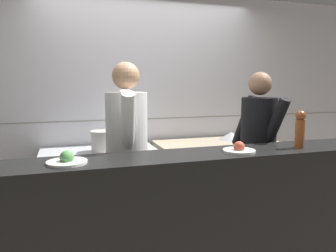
{
  "coord_description": "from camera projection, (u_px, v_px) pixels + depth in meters",
  "views": [
    {
      "loc": [
        -0.92,
        -2.43,
        1.58
      ],
      "look_at": [
        0.03,
        0.6,
        1.15
      ],
      "focal_mm": 35.0,
      "sensor_mm": 36.0,
      "label": 1
    }
  ],
  "objects": [
    {
      "name": "wall_back_tiled",
      "position": [
        147.0,
        106.0,
        3.85
      ],
      "size": [
        8.0,
        0.06,
        2.6
      ],
      "color": "silver",
      "rests_on": "ground_plane"
    },
    {
      "name": "prep_counter",
      "position": [
        216.0,
        180.0,
        3.79
      ],
      "size": [
        1.38,
        0.65,
        0.9
      ],
      "color": "gray",
      "rests_on": "ground_plane"
    },
    {
      "name": "mixing_bowl_steel",
      "position": [
        231.0,
        136.0,
        3.84
      ],
      "size": [
        0.28,
        0.28,
        0.1
      ],
      "color": "#B7BABF",
      "rests_on": "prep_counter"
    },
    {
      "name": "chef_head_cook",
      "position": [
        127.0,
        153.0,
        2.82
      ],
      "size": [
        0.4,
        0.77,
        1.75
      ],
      "rotation": [
        0.0,
        0.0,
        -0.13
      ],
      "color": "black",
      "rests_on": "ground_plane"
    },
    {
      "name": "pepper_mill",
      "position": [
        300.0,
        128.0,
        2.64
      ],
      "size": [
        0.08,
        0.08,
        0.31
      ],
      "color": "brown",
      "rests_on": "pass_counter"
    },
    {
      "name": "plated_dish_appetiser",
      "position": [
        239.0,
        149.0,
        2.5
      ],
      "size": [
        0.25,
        0.25,
        0.09
      ],
      "color": "white",
      "rests_on": "pass_counter"
    },
    {
      "name": "chefs_knife",
      "position": [
        245.0,
        141.0,
        3.74
      ],
      "size": [
        0.34,
        0.16,
        0.02
      ],
      "color": "#B7BABF",
      "rests_on": "prep_counter"
    },
    {
      "name": "chef_sous",
      "position": [
        258.0,
        149.0,
        3.2
      ],
      "size": [
        0.4,
        0.73,
        1.67
      ],
      "rotation": [
        0.0,
        0.0,
        0.19
      ],
      "color": "black",
      "rests_on": "ground_plane"
    },
    {
      "name": "plated_dish_main",
      "position": [
        67.0,
        160.0,
        2.14
      ],
      "size": [
        0.26,
        0.26,
        0.09
      ],
      "color": "white",
      "rests_on": "pass_counter"
    },
    {
      "name": "oven_range",
      "position": [
        101.0,
        192.0,
        3.4
      ],
      "size": [
        1.18,
        0.71,
        0.88
      ],
      "color": "#38383D",
      "rests_on": "ground_plane"
    },
    {
      "name": "pass_counter",
      "position": [
        209.0,
        219.0,
        2.55
      ],
      "size": [
        3.28,
        0.45,
        1.05
      ],
      "color": "black",
      "rests_on": "ground_plane"
    },
    {
      "name": "stock_pot",
      "position": [
        102.0,
        141.0,
        3.29
      ],
      "size": [
        0.23,
        0.23,
        0.21
      ],
      "color": "beige",
      "rests_on": "oven_range"
    }
  ]
}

